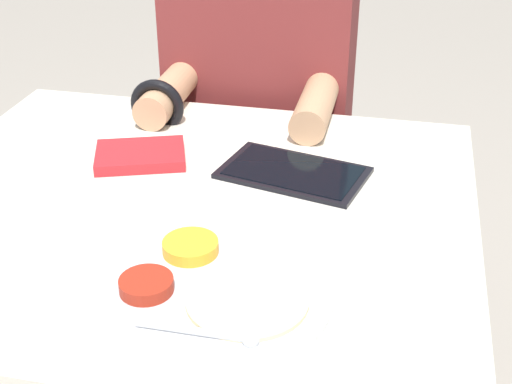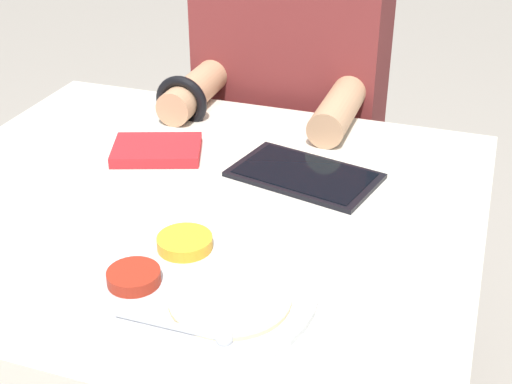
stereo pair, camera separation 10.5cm
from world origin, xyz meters
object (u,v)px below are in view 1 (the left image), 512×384
red_notebook (140,156)px  person_diner (260,143)px  thali_tray (206,288)px  tablet_device (293,173)px

red_notebook → person_diner: bearing=73.4°
thali_tray → red_notebook: bearing=122.4°
tablet_device → person_diner: person_diner is taller
red_notebook → person_diner: (0.13, 0.43, -0.16)m
red_notebook → tablet_device: (0.28, 0.00, -0.00)m
red_notebook → tablet_device: size_ratio=0.69×
thali_tray → red_notebook: 0.41m
thali_tray → person_diner: (-0.09, 0.77, -0.16)m
thali_tray → person_diner: 0.80m
red_notebook → tablet_device: red_notebook is taller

